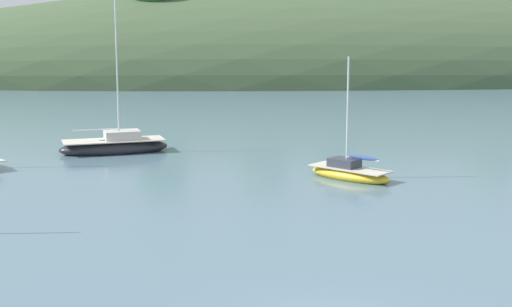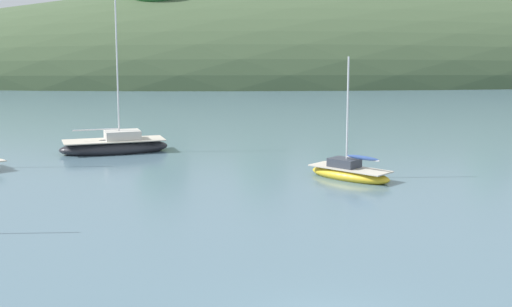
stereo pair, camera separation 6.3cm
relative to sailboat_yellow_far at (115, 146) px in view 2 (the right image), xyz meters
name	(u,v)px [view 2 (the right image)]	position (x,y,z in m)	size (l,w,h in m)	color
far_shoreline_hill	(398,77)	(32.56, 54.80, -0.29)	(150.00, 36.00, 27.73)	#425638
sailboat_yellow_far	(115,146)	(0.00, 0.00, 0.00)	(6.73, 3.48, 9.54)	#232328
sailboat_black_sloop	(350,173)	(12.23, -8.87, -0.08)	(4.23, 4.42, 6.22)	gold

